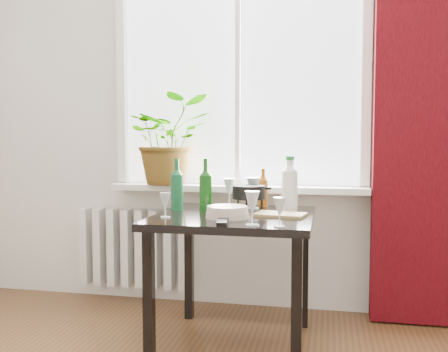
% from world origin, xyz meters
% --- Properties ---
extents(window, '(1.72, 0.08, 1.62)m').
position_xyz_m(window, '(0.00, 2.22, 1.60)').
color(window, white).
rests_on(window, ground).
extents(windowsill, '(1.72, 0.20, 0.04)m').
position_xyz_m(windowsill, '(0.00, 2.15, 0.82)').
color(windowsill, silver).
rests_on(windowsill, ground).
extents(curtain, '(0.50, 0.12, 2.56)m').
position_xyz_m(curtain, '(1.12, 2.12, 1.30)').
color(curtain, '#370509').
rests_on(curtain, ground).
extents(radiator, '(0.80, 0.10, 0.55)m').
position_xyz_m(radiator, '(-0.75, 2.18, 0.38)').
color(radiator, silver).
rests_on(radiator, ground).
extents(table, '(0.85, 0.85, 0.74)m').
position_xyz_m(table, '(0.10, 1.55, 0.65)').
color(table, black).
rests_on(table, ground).
extents(potted_plant, '(0.71, 0.68, 0.61)m').
position_xyz_m(potted_plant, '(-0.47, 2.13, 1.15)').
color(potted_plant, '#387C21').
rests_on(potted_plant, windowsill).
extents(wine_bottle_left, '(0.09, 0.09, 0.30)m').
position_xyz_m(wine_bottle_left, '(-0.26, 1.65, 0.89)').
color(wine_bottle_left, '#0E4924').
rests_on(wine_bottle_left, table).
extents(wine_bottle_right, '(0.08, 0.08, 0.31)m').
position_xyz_m(wine_bottle_right, '(-0.08, 1.61, 0.89)').
color(wine_bottle_right, '#0C3E0B').
rests_on(wine_bottle_right, table).
extents(bottle_amber, '(0.07, 0.07, 0.24)m').
position_xyz_m(bottle_amber, '(0.21, 1.89, 0.86)').
color(bottle_amber, '#65330B').
rests_on(bottle_amber, table).
extents(cleaning_bottle, '(0.10, 0.10, 0.32)m').
position_xyz_m(cleaning_bottle, '(0.38, 1.75, 0.90)').
color(cleaning_bottle, white).
rests_on(cleaning_bottle, table).
extents(wineglass_front_right, '(0.09, 0.09, 0.17)m').
position_xyz_m(wineglass_front_right, '(0.25, 1.20, 0.82)').
color(wineglass_front_right, silver).
rests_on(wineglass_front_right, table).
extents(wineglass_far_right, '(0.07, 0.07, 0.14)m').
position_xyz_m(wineglass_far_right, '(0.38, 1.18, 0.81)').
color(wineglass_far_right, silver).
rests_on(wineglass_far_right, table).
extents(wineglass_back_center, '(0.11, 0.11, 0.19)m').
position_xyz_m(wineglass_back_center, '(0.17, 1.79, 0.84)').
color(wineglass_back_center, '#B5BFC3').
rests_on(wineglass_back_center, table).
extents(wineglass_back_left, '(0.08, 0.08, 0.17)m').
position_xyz_m(wineglass_back_left, '(0.00, 1.89, 0.83)').
color(wineglass_back_left, silver).
rests_on(wineglass_back_left, table).
extents(wineglass_front_left, '(0.07, 0.07, 0.13)m').
position_xyz_m(wineglass_front_left, '(-0.23, 1.35, 0.81)').
color(wineglass_front_left, silver).
rests_on(wineglass_front_left, table).
extents(plate_stack, '(0.30, 0.30, 0.06)m').
position_xyz_m(plate_stack, '(0.09, 1.40, 0.77)').
color(plate_stack, beige).
rests_on(plate_stack, table).
extents(fondue_pot, '(0.23, 0.20, 0.15)m').
position_xyz_m(fondue_pot, '(0.16, 1.68, 0.81)').
color(fondue_pot, black).
rests_on(fondue_pot, table).
extents(tv_remote, '(0.08, 0.18, 0.02)m').
position_xyz_m(tv_remote, '(0.10, 1.23, 0.75)').
color(tv_remote, black).
rests_on(tv_remote, table).
extents(cutting_board, '(0.29, 0.21, 0.01)m').
position_xyz_m(cutting_board, '(0.35, 1.54, 0.75)').
color(cutting_board, '#9E8547').
rests_on(cutting_board, table).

